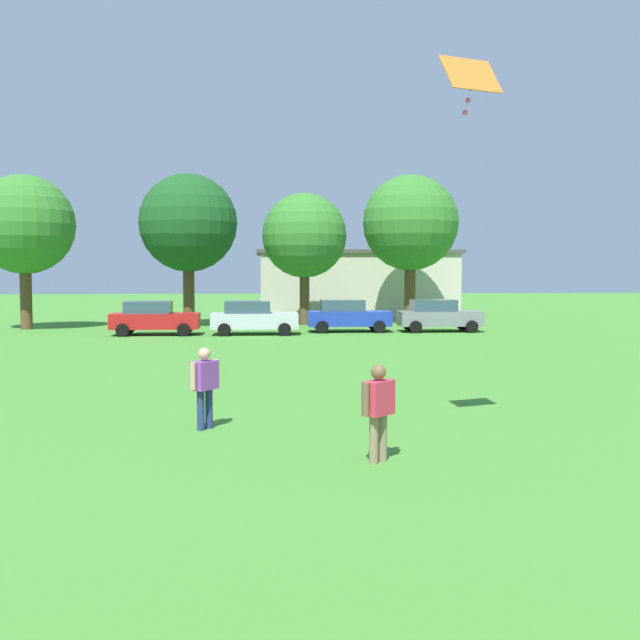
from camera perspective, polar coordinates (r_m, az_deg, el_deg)
ground_plane at (r=29.31m, az=-4.67°, el=-2.51°), size 160.00×160.00×0.00m
adult_bystander at (r=12.58m, az=4.39°, el=-6.33°), size 0.59×0.58×1.62m
bystander_near_trees at (r=15.31m, az=-8.64°, el=-4.53°), size 0.57×0.64×1.64m
kite at (r=14.78m, az=11.21°, el=17.37°), size 1.20×0.84×1.09m
parked_car_red_0 at (r=38.53m, az=-12.35°, el=0.16°), size 4.30×2.02×1.68m
parked_car_silver_1 at (r=38.01m, az=-5.06°, el=0.19°), size 4.30×2.02×1.68m
parked_car_blue_2 at (r=39.63m, az=2.05°, el=0.34°), size 4.30×2.02×1.68m
parked_car_gray_3 at (r=40.22m, az=8.85°, el=0.35°), size 4.30×2.02×1.68m
tree_far_left at (r=44.42m, az=-21.28°, el=6.65°), size 5.38×5.38×8.39m
tree_left at (r=44.37m, az=-9.86°, el=7.14°), size 5.60×5.60×8.72m
tree_right at (r=44.91m, az=-1.17°, el=6.32°), size 4.98×4.98×7.76m
tree_far_right at (r=46.22m, az=6.79°, el=7.21°), size 5.74×5.74×8.94m
house_left at (r=54.70m, az=2.59°, el=2.78°), size 13.95×8.84×4.61m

